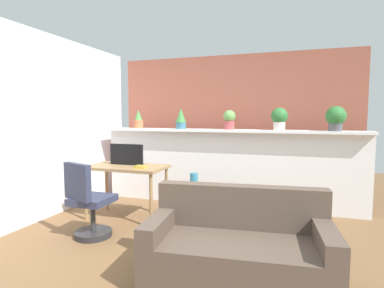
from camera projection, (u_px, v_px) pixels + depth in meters
The scene contains 17 objects.
ground_plane at pixel (184, 258), 3.17m from camera, with size 12.00×12.00×0.00m, color brown.
divider_wall at pixel (226, 169), 5.01m from camera, with size 4.16×0.16×1.19m, color white.
plant_shelf at pixel (226, 131), 4.91m from camera, with size 4.16×0.33×0.04m, color white.
brick_wall_behind at pixel (234, 127), 5.51m from camera, with size 4.16×0.10×2.50m, color #9E5442.
side_wall_left at pixel (30, 127), 4.17m from camera, with size 0.12×4.40×2.60m, color white.
potted_plant_0 at pixel (138, 120), 5.40m from camera, with size 0.16×0.16×0.32m.
potted_plant_1 at pixel (181, 119), 5.10m from camera, with size 0.17×0.17×0.34m.
potted_plant_2 at pixel (229, 119), 4.88m from camera, with size 0.19×0.19×0.30m.
potted_plant_3 at pixel (279, 118), 4.62m from camera, with size 0.24×0.24×0.33m.
potted_plant_4 at pixel (336, 118), 4.36m from camera, with size 0.28×0.28×0.35m.
desk at pixel (126, 172), 4.37m from camera, with size 1.10×0.60×0.75m.
tv_monitor at pixel (127, 154), 4.43m from camera, with size 0.51×0.04×0.30m, color black.
office_chair at pixel (88, 206), 3.67m from camera, with size 0.50×0.51×0.91m.
side_cube_shelf at pixel (193, 205), 4.19m from camera, with size 0.40×0.41×0.50m.
vase_on_shelf at pixel (194, 180), 4.17m from camera, with size 0.11×0.11×0.18m, color teal.
book_on_desk at pixel (141, 167), 4.16m from camera, with size 0.15×0.11×0.04m, color gold.
couch at pixel (238, 250), 2.70m from camera, with size 1.63×0.92×0.80m.
Camera 1 is at (1.05, -2.87, 1.44)m, focal length 29.18 mm.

